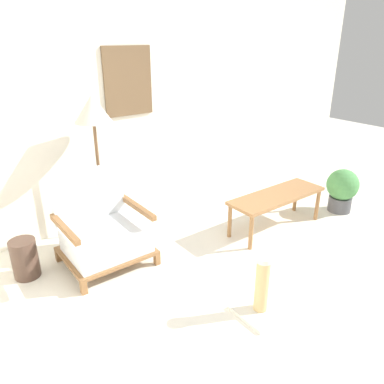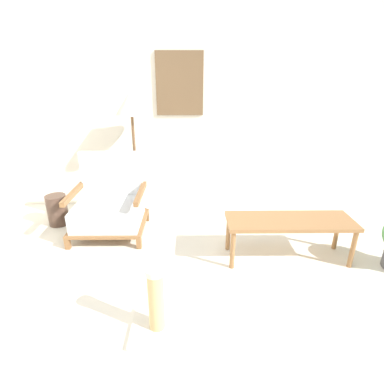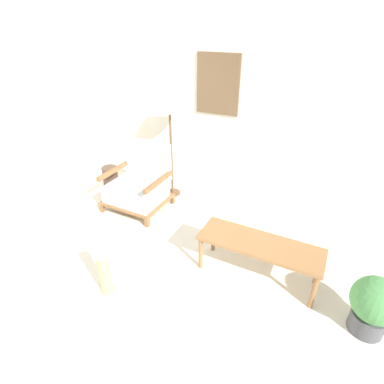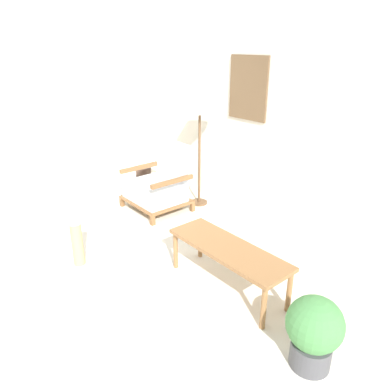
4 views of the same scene
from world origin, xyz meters
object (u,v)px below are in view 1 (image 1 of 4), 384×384
floor_lamp (93,116)px  coffee_table (277,198)px  potted_plant (342,189)px  scratching_post (261,294)px  armchair (103,231)px  vase (25,259)px

floor_lamp → coffee_table: bearing=-33.2°
floor_lamp → potted_plant: bearing=-25.4°
floor_lamp → scratching_post: size_ratio=2.94×
coffee_table → scratching_post: scratching_post is taller
armchair → coffee_table: bearing=-16.7°
floor_lamp → scratching_post: (0.42, -1.90, -1.12)m
floor_lamp → vase: floor_lamp is taller
coffee_table → scratching_post: size_ratio=2.31×
armchair → vase: size_ratio=2.38×
floor_lamp → armchair: bearing=-114.7°
coffee_table → armchair: bearing=163.3°
vase → scratching_post: scratching_post is taller
coffee_table → vase: coffee_table is taller
floor_lamp → coffee_table: 2.10m
armchair → floor_lamp: size_ratio=0.58×
armchair → scratching_post: armchair is taller
coffee_table → potted_plant: 1.00m
vase → coffee_table: bearing=-16.5°
floor_lamp → vase: 1.45m
floor_lamp → coffee_table: size_ratio=1.28×
armchair → potted_plant: bearing=-14.6°
coffee_table → floor_lamp: bearing=146.8°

